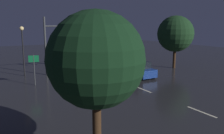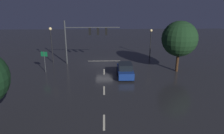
{
  "view_description": "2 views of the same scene",
  "coord_description": "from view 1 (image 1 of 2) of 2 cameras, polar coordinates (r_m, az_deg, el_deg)",
  "views": [
    {
      "loc": [
        11.96,
        25.09,
        5.47
      ],
      "look_at": [
        1.06,
        6.57,
        1.51
      ],
      "focal_mm": 37.0,
      "sensor_mm": 36.0,
      "label": 1
    },
    {
      "loc": [
        -0.12,
        30.04,
        8.91
      ],
      "look_at": [
        -0.97,
        6.03,
        1.3
      ],
      "focal_mm": 33.48,
      "sensor_mm": 36.0,
      "label": 2
    }
  ],
  "objects": [
    {
      "name": "ground_plane",
      "position": [
        28.33,
        -4.9,
        -0.73
      ],
      "size": [
        80.0,
        80.0,
        0.0
      ],
      "primitive_type": "plane",
      "color": "#232326"
    },
    {
      "name": "traffic_signal_assembly",
      "position": [
        26.85,
        -10.15,
        7.74
      ],
      "size": [
        7.94,
        0.47,
        6.29
      ],
      "color": "#383A3D",
      "rests_on": "ground_plane"
    },
    {
      "name": "lane_dash_far",
      "position": [
        24.85,
        -0.9,
        -2.27
      ],
      "size": [
        0.16,
        2.2,
        0.01
      ],
      "primitive_type": "cube",
      "rotation": [
        0.0,
        0.0,
        1.57
      ],
      "color": "beige",
      "rests_on": "ground_plane"
    },
    {
      "name": "lane_dash_mid",
      "position": [
        20.02,
        7.65,
        -5.5
      ],
      "size": [
        0.16,
        2.2,
        0.01
      ],
      "primitive_type": "cube",
      "rotation": [
        0.0,
        0.0,
        1.57
      ],
      "color": "beige",
      "rests_on": "ground_plane"
    },
    {
      "name": "lane_dash_near",
      "position": [
        15.99,
        21.23,
        -10.29
      ],
      "size": [
        0.16,
        2.2,
        0.01
      ],
      "primitive_type": "cube",
      "rotation": [
        0.0,
        0.0,
        1.57
      ],
      "color": "beige",
      "rests_on": "ground_plane"
    },
    {
      "name": "stop_bar",
      "position": [
        29.43,
        -5.94,
        -0.32
      ],
      "size": [
        5.0,
        0.16,
        0.01
      ],
      "primitive_type": "cube",
      "color": "beige",
      "rests_on": "ground_plane"
    },
    {
      "name": "car_approaching",
      "position": [
        24.6,
        6.43,
        -0.58
      ],
      "size": [
        1.94,
        4.39,
        1.7
      ],
      "color": "navy",
      "rests_on": "ground_plane"
    },
    {
      "name": "street_lamp_left_kerb",
      "position": [
        34.95,
        3.81,
        6.75
      ],
      "size": [
        0.44,
        0.44,
        4.56
      ],
      "color": "black",
      "rests_on": "ground_plane"
    },
    {
      "name": "street_lamp_right_kerb",
      "position": [
        26.17,
        -21.23,
        5.82
      ],
      "size": [
        0.44,
        0.44,
        5.29
      ],
      "color": "black",
      "rests_on": "ground_plane"
    },
    {
      "name": "route_sign",
      "position": [
        21.91,
        -18.74,
        0.82
      ],
      "size": [
        0.88,
        0.3,
        2.8
      ],
      "color": "#383A3D",
      "rests_on": "ground_plane"
    },
    {
      "name": "tree_left_near",
      "position": [
        30.15,
        15.4,
        7.9
      ],
      "size": [
        4.51,
        4.51,
        6.6
      ],
      "color": "#382314",
      "rests_on": "ground_plane"
    },
    {
      "name": "tree_right_near",
      "position": [
        8.89,
        -3.97,
        1.71
      ],
      "size": [
        3.84,
        3.84,
        6.06
      ],
      "color": "#382314",
      "rests_on": "ground_plane"
    }
  ]
}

